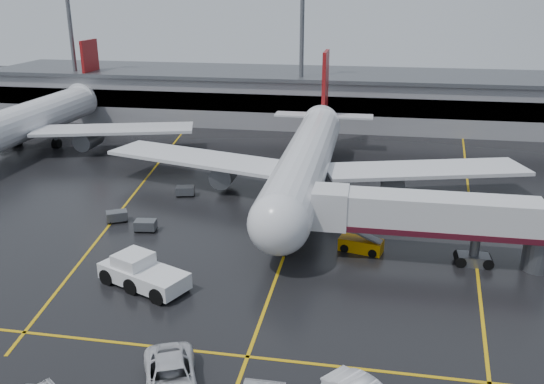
# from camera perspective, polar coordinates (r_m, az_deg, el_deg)

# --- Properties ---
(ground) EXTENTS (220.00, 220.00, 0.00)m
(ground) POSITION_cam_1_polar(r_m,az_deg,el_deg) (56.66, 2.35, -3.27)
(ground) COLOR black
(ground) RESTS_ON ground
(apron_line_centre) EXTENTS (0.25, 90.00, 0.02)m
(apron_line_centre) POSITION_cam_1_polar(r_m,az_deg,el_deg) (56.65, 2.35, -3.26)
(apron_line_centre) COLOR gold
(apron_line_centre) RESTS_ON ground
(apron_line_stop) EXTENTS (60.00, 0.25, 0.02)m
(apron_line_stop) POSITION_cam_1_polar(r_m,az_deg,el_deg) (37.61, -2.46, -16.12)
(apron_line_stop) COLOR gold
(apron_line_stop) RESTS_ON ground
(apron_line_left) EXTENTS (9.99, 69.35, 0.02)m
(apron_line_left) POSITION_cam_1_polar(r_m,az_deg,el_deg) (70.86, -12.72, 1.00)
(apron_line_left) COLOR gold
(apron_line_left) RESTS_ON ground
(apron_line_right) EXTENTS (7.57, 69.64, 0.02)m
(apron_line_right) POSITION_cam_1_polar(r_m,az_deg,el_deg) (66.49, 19.14, -0.86)
(apron_line_right) COLOR gold
(apron_line_right) RESTS_ON ground
(terminal) EXTENTS (122.00, 19.00, 8.60)m
(terminal) POSITION_cam_1_polar(r_m,az_deg,el_deg) (101.50, 6.17, 9.39)
(terminal) COLOR gray
(terminal) RESTS_ON ground
(light_mast_left) EXTENTS (3.00, 1.20, 25.45)m
(light_mast_left) POSITION_cam_1_polar(r_m,az_deg,el_deg) (107.46, -19.41, 14.46)
(light_mast_left) COLOR #595B60
(light_mast_left) RESTS_ON ground
(light_mast_mid) EXTENTS (3.00, 1.20, 25.45)m
(light_mast_mid) POSITION_cam_1_polar(r_m,az_deg,el_deg) (94.84, 3.00, 14.96)
(light_mast_mid) COLOR #595B60
(light_mast_mid) RESTS_ON ground
(main_airliner) EXTENTS (48.80, 45.60, 14.10)m
(main_airliner) POSITION_cam_1_polar(r_m,az_deg,el_deg) (64.36, 3.59, 3.49)
(main_airliner) COLOR silver
(main_airliner) RESTS_ON ground
(second_airliner) EXTENTS (48.80, 45.60, 14.10)m
(second_airliner) POSITION_cam_1_polar(r_m,az_deg,el_deg) (90.04, -23.18, 6.58)
(second_airliner) COLOR silver
(second_airliner) RESTS_ON ground
(jet_bridge) EXTENTS (19.90, 3.40, 6.05)m
(jet_bridge) POSITION_cam_1_polar(r_m,az_deg,el_deg) (49.44, 15.20, -2.54)
(jet_bridge) COLOR silver
(jet_bridge) RESTS_ON ground
(pushback_tractor) EXTENTS (7.91, 5.63, 2.63)m
(pushback_tractor) POSITION_cam_1_polar(r_m,az_deg,el_deg) (46.08, -12.87, -7.96)
(pushback_tractor) COLOR silver
(pushback_tractor) RESTS_ON ground
(belt_loader) EXTENTS (4.09, 2.55, 2.41)m
(belt_loader) POSITION_cam_1_polar(r_m,az_deg,el_deg) (51.45, 8.88, -5.22)
(belt_loader) COLOR #CB8201
(belt_loader) RESTS_ON ground
(service_van_a) EXTENTS (5.22, 7.10, 1.79)m
(service_van_a) POSITION_cam_1_polar(r_m,az_deg,el_deg) (34.85, -10.07, -17.91)
(service_van_a) COLOR silver
(service_van_a) RESTS_ON ground
(baggage_cart_a) EXTENTS (2.15, 1.55, 1.12)m
(baggage_cart_a) POSITION_cam_1_polar(r_m,az_deg,el_deg) (56.21, -12.53, -3.25)
(baggage_cart_a) COLOR #595B60
(baggage_cart_a) RESTS_ON ground
(baggage_cart_b) EXTENTS (2.38, 2.12, 1.12)m
(baggage_cart_b) POSITION_cam_1_polar(r_m,az_deg,el_deg) (59.14, -15.24, -2.32)
(baggage_cart_b) COLOR #595B60
(baggage_cart_b) RESTS_ON ground
(baggage_cart_c) EXTENTS (2.24, 1.72, 1.12)m
(baggage_cart_c) POSITION_cam_1_polar(r_m,az_deg,el_deg) (64.97, -8.66, 0.14)
(baggage_cart_c) COLOR #595B60
(baggage_cart_c) RESTS_ON ground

